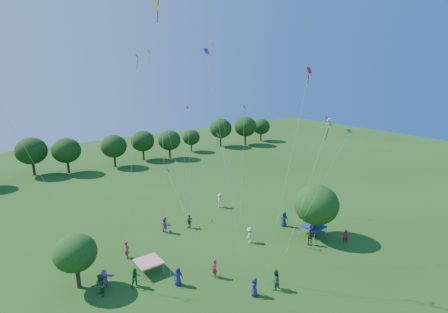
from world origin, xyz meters
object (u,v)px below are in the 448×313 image
tent_red_stripe (149,261)px  pirate_kite (328,124)px  red_high_kite (165,35)px  near_tree_north (75,253)px  tent_blue (313,226)px  near_tree_east (316,205)px

tent_red_stripe → pirate_kite: size_ratio=0.18×
tent_red_stripe → red_high_kite: 19.96m
near_tree_north → tent_red_stripe: size_ratio=2.21×
pirate_kite → red_high_kite: 16.78m
tent_red_stripe → tent_blue: size_ratio=1.00×
tent_red_stripe → red_high_kite: (2.70, 0.13, 19.77)m
near_tree_north → red_high_kite: bearing=-8.3°
pirate_kite → red_high_kite: bearing=153.5°
tent_blue → pirate_kite: 12.35m
near_tree_east → red_high_kite: red_high_kite is taller
near_tree_north → pirate_kite: (21.84, -7.88, 9.78)m
near_tree_east → pirate_kite: size_ratio=0.48×
tent_blue → near_tree_north: bearing=166.7°
pirate_kite → red_high_kite: size_ratio=0.51×
tent_red_stripe → pirate_kite: 21.04m
near_tree_east → tent_red_stripe: bearing=165.2°
near_tree_north → tent_red_stripe: bearing=-13.3°
pirate_kite → tent_red_stripe: bearing=157.9°
near_tree_east → pirate_kite: 9.53m
tent_red_stripe → tent_blue: same height
tent_blue → red_high_kite: size_ratio=0.09×
near_tree_north → near_tree_east: 24.17m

